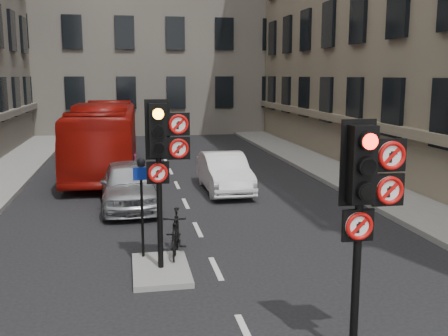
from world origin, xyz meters
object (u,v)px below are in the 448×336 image
object	(u,v)px
car_silver	(129,184)
car_white	(224,172)
motorcyclist	(142,184)
info_sign	(142,199)
signal_near	(366,190)
motorcycle	(176,233)
car_pink	(115,160)
signal_far	(162,148)
bus_red	(105,137)

from	to	relation	value
car_silver	car_white	size ratio (longest dim) A/B	1.04
motorcyclist	info_sign	distance (m)	4.82
car_silver	motorcyclist	distance (m)	0.53
signal_near	motorcycle	xyz separation A→B (m)	(-2.26, 5.01, -2.04)
car_white	car_pink	distance (m)	5.65
signal_far	motorcycle	xyz separation A→B (m)	(0.34, 1.01, -2.16)
info_sign	car_white	bearing A→B (deg)	55.42
bus_red	car_pink	bearing A→B (deg)	-62.49
car_pink	motorcycle	bearing A→B (deg)	-80.72
signal_near	car_white	world-z (taller)	signal_near
signal_far	car_pink	xyz separation A→B (m)	(-1.27, 11.67, -2.06)
car_white	motorcycle	world-z (taller)	car_white
car_pink	info_sign	size ratio (longest dim) A/B	2.14
signal_far	car_pink	world-z (taller)	signal_far
car_white	bus_red	distance (m)	6.62
signal_far	car_silver	xyz separation A→B (m)	(-0.71, 5.87, -1.96)
car_silver	motorcyclist	world-z (taller)	motorcyclist
info_sign	bus_red	bearing A→B (deg)	86.02
car_pink	motorcyclist	world-z (taller)	motorcyclist
signal_near	car_white	size ratio (longest dim) A/B	0.85
signal_far	motorcyclist	bearing A→B (deg)	93.30
car_white	info_sign	world-z (taller)	info_sign
car_silver	info_sign	distance (m)	5.19
car_silver	info_sign	size ratio (longest dim) A/B	2.11
signal_far	info_sign	xyz separation A→B (m)	(-0.44, 0.74, -1.25)
car_white	car_pink	size ratio (longest dim) A/B	0.95
motorcycle	car_white	bearing A→B (deg)	79.16
car_silver	car_pink	xyz separation A→B (m)	(-0.56, 5.79, -0.10)
signal_far	info_sign	bearing A→B (deg)	120.53
car_white	motorcycle	distance (m)	7.09
motorcycle	motorcyclist	world-z (taller)	motorcyclist
motorcyclist	signal_far	bearing A→B (deg)	108.45
signal_far	info_sign	size ratio (longest dim) A/B	1.73
signal_near	car_silver	xyz separation A→B (m)	(-3.31, 9.87, -1.84)
bus_red	motorcyclist	size ratio (longest dim) A/B	6.50
car_white	car_pink	xyz separation A→B (m)	(-3.99, 3.99, -0.05)
car_silver	motorcycle	xyz separation A→B (m)	(1.04, -4.87, -0.20)
car_white	bus_red	world-z (taller)	bus_red
car_silver	bus_red	world-z (taller)	bus_red
car_pink	motorcyclist	bearing A→B (deg)	-80.51
signal_far	car_white	distance (m)	8.39
car_white	info_sign	size ratio (longest dim) A/B	2.04
motorcycle	bus_red	bearing A→B (deg)	108.87
car_pink	bus_red	size ratio (longest dim) A/B	0.41
signal_far	car_pink	bearing A→B (deg)	96.19
info_sign	motorcycle	bearing A→B (deg)	9.07
signal_near	motorcycle	size ratio (longest dim) A/B	1.99
bus_red	motorcycle	bearing A→B (deg)	-78.44
bus_red	motorcyclist	bearing A→B (deg)	-77.36
car_pink	motorcycle	xyz separation A→B (m)	(1.60, -10.66, -0.10)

